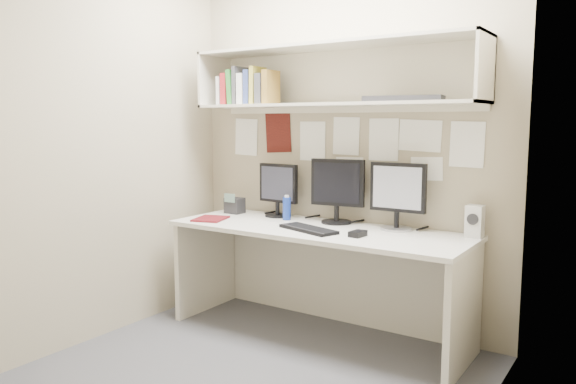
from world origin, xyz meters
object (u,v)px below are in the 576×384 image
Objects in this scene: speaker at (475,221)px; desk_phone at (235,205)px; desk at (317,281)px; maroon_notebook at (211,219)px; monitor_right at (398,193)px; keyboard at (308,229)px; monitor_left at (278,187)px; monitor_center at (337,188)px.

speaker is 1.25× the size of desk_phone.
desk_phone is at bearing 169.47° from desk.
speaker reaches higher than maroon_notebook.
keyboard is at bearing -143.18° from monitor_right.
desk_phone is (-0.83, 0.28, 0.05)m from keyboard.
monitor_right is at bearing 56.08° from keyboard.
monitor_left is at bearing 154.75° from desk.
monitor_center is at bearing 105.69° from keyboard.
desk is 0.77m from monitor_left.
monitor_right reaches higher than desk.
desk is 0.40m from keyboard.
speaker is (0.92, 0.03, -0.14)m from monitor_center.
speaker is (1.41, 0.03, -0.12)m from monitor_left.
desk is 5.21× the size of monitor_left.
monitor_left is 1.41m from speaker.
monitor_right is (0.46, 0.22, 0.60)m from desk.
keyboard is (0.00, -0.13, 0.37)m from desk.
speaker is at bearing 40.79° from keyboard.
maroon_notebook is 1.58× the size of desk_phone.
monitor_left is 0.88× the size of monitor_center.
monitor_right is at bearing 25.53° from desk.
desk is 1.08m from speaker.
monitor_right is 1.02× the size of keyboard.
monitor_left is 1.58× the size of maroon_notebook.
keyboard is 1.73× the size of maroon_notebook.
desk_phone is at bearing -177.10° from speaker.
monitor_left is 0.62m from keyboard.
keyboard is 2.17× the size of speaker.
speaker is at bearing 15.00° from desk.
monitor_center is at bearing 179.44° from monitor_right.
desk is 0.64m from monitor_center.
monitor_right reaches higher than monitor_left.
monitor_center is at bearing 8.64° from maroon_notebook.
speaker is 1.77m from maroon_notebook.
monitor_left is at bearing -179.01° from speaker.
desk is 10.34× the size of speaker.
speaker is at bearing 3.30° from monitor_right.
monitor_center is 1.79× the size of maroon_notebook.
maroon_notebook is 0.32m from desk_phone.
desk_phone reaches higher than desk.
monitor_left is at bearing 171.51° from monitor_center.
maroon_notebook is (-0.32, -0.38, -0.21)m from monitor_left.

